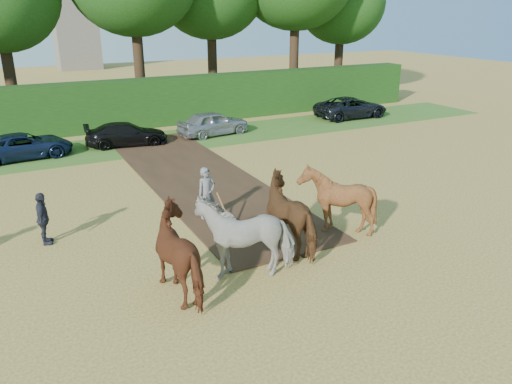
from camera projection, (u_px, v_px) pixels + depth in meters
name	position (u px, v px, depth m)	size (l,w,h in m)	color
ground	(233.00, 247.00, 15.88)	(120.00, 120.00, 0.00)	gold
earth_strip	(198.00, 178.00, 22.35)	(4.50, 17.00, 0.05)	#472D1C
grass_verge	(127.00, 146.00, 27.54)	(50.00, 5.00, 0.03)	#38601E
hedgerow	(107.00, 106.00, 30.78)	(46.00, 1.60, 3.00)	#14380F
spectator_far	(43.00, 219.00, 15.83)	(1.02, 0.43, 1.74)	#22242E
plough_team	(269.00, 222.00, 14.89)	(7.70, 6.07, 2.32)	#5D2917
parked_cars	(136.00, 132.00, 27.76)	(36.66, 3.03, 1.49)	silver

